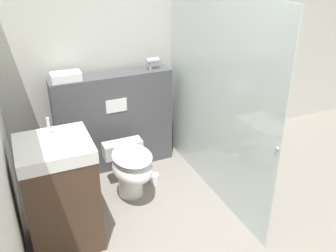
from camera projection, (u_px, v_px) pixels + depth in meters
name	position (u px, v px, depth m)	size (l,w,h in m)	color
wall_back	(133.00, 49.00, 4.02)	(8.00, 0.06, 2.50)	silver
partition_panel	(115.00, 122.00, 4.04)	(1.26, 0.24, 1.07)	#4C4C51
shower_glass	(214.00, 99.00, 3.48)	(0.04, 1.94, 1.95)	silver
toilet	(131.00, 168.00, 3.61)	(0.40, 0.63, 0.51)	white
sink_vanity	(61.00, 193.00, 3.00)	(0.56, 0.54, 1.09)	#473323
hair_drier	(153.00, 61.00, 3.93)	(0.16, 0.06, 0.12)	#B7B7BC
folded_towel	(66.00, 76.00, 3.63)	(0.29, 0.18, 0.08)	white
spare_toilet_roll	(154.00, 178.00, 3.94)	(0.10, 0.10, 0.10)	white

